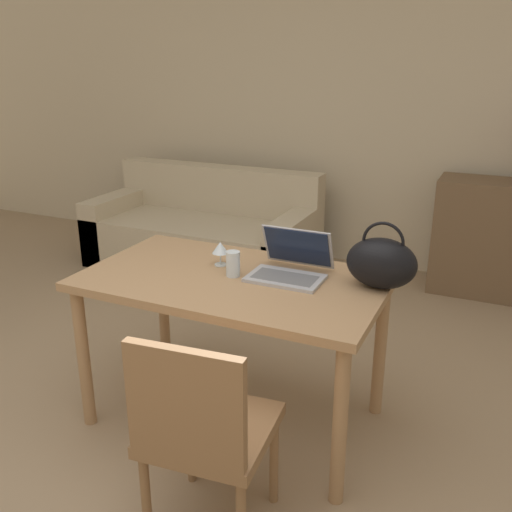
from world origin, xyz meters
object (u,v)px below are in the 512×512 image
(laptop, at_px, (291,263))
(handbag, at_px, (382,263))
(drinking_glass, at_px, (233,264))
(couch, at_px, (204,234))
(chair, at_px, (203,427))
(wine_glass, at_px, (220,249))

(laptop, relative_size, handbag, 1.10)
(drinking_glass, xyz_separation_m, handbag, (0.65, 0.15, 0.06))
(laptop, bearing_deg, handbag, 2.82)
(couch, bearing_deg, handbag, -42.31)
(chair, distance_m, handbag, 1.05)
(chair, xyz_separation_m, laptop, (-0.01, 0.87, 0.33))
(drinking_glass, bearing_deg, handbag, 12.65)
(drinking_glass, relative_size, handbag, 0.38)
(wine_glass, bearing_deg, handbag, 3.33)
(chair, xyz_separation_m, handbag, (0.40, 0.89, 0.39))
(laptop, xyz_separation_m, wine_glass, (-0.36, -0.02, 0.03))
(chair, height_order, couch, chair)
(drinking_glass, height_order, wine_glass, same)
(chair, distance_m, couch, 3.00)
(wine_glass, distance_m, handbag, 0.78)
(couch, distance_m, handbag, 2.61)
(chair, relative_size, wine_glass, 7.29)
(laptop, distance_m, drinking_glass, 0.27)
(drinking_glass, relative_size, wine_glass, 1.00)
(couch, distance_m, laptop, 2.33)
(wine_glass, bearing_deg, laptop, 3.92)
(drinking_glass, bearing_deg, laptop, 27.78)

